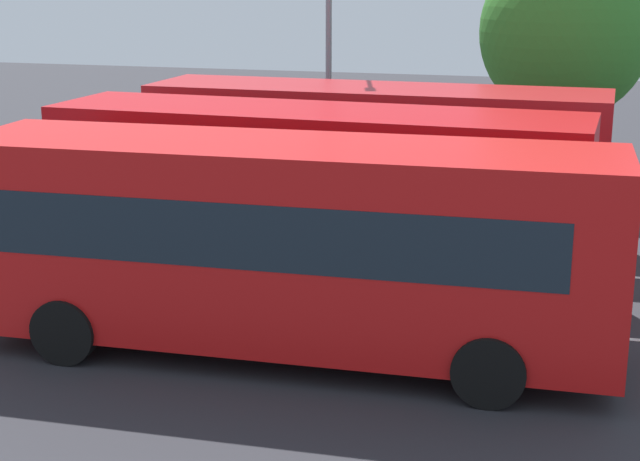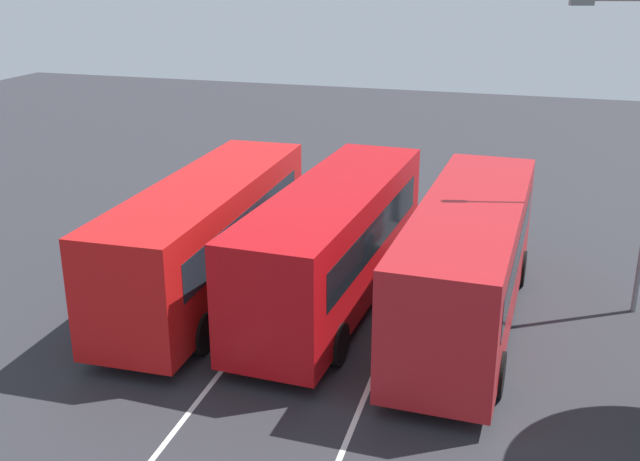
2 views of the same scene
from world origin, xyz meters
name	(u,v)px [view 1 (image 1 of 2)]	position (x,y,z in m)	size (l,w,h in m)	color
ground_plane	(324,282)	(0.00, 0.00, 0.00)	(74.08, 74.08, 0.00)	#2B2B30
bus_far_left	(373,155)	(-0.15, -3.47, 1.83)	(10.01, 2.75, 3.33)	#AD191E
bus_center_left	(314,190)	(0.16, 0.15, 1.83)	(10.05, 2.89, 3.33)	#B70C11
bus_center_right	(285,241)	(-0.36, 3.63, 1.83)	(10.03, 2.82, 3.33)	red
pedestrian	(46,181)	(7.54, -2.74, 0.96)	(0.45, 0.45, 1.64)	#232833
street_lamp	(329,12)	(1.95, -7.52, 4.71)	(0.82, 2.60, 8.19)	gray
depot_tree	(565,32)	(-3.91, -9.50, 4.19)	(4.45, 4.01, 6.54)	#4C3823
lane_stripe_outer_left	(346,257)	(0.00, -1.71, 0.00)	(15.65, 0.12, 0.01)	silver
lane_stripe_inner_left	(299,311)	(0.00, 1.71, 0.00)	(15.65, 0.12, 0.01)	silver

